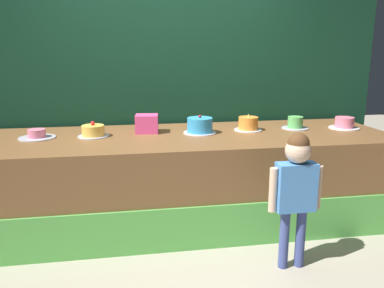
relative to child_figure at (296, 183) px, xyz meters
name	(u,v)px	position (x,y,z in m)	size (l,w,h in m)	color
ground_plane	(185,250)	(-0.75, 0.38, -0.67)	(12.00, 12.00, 0.00)	#ADA38E
stage_platform	(175,179)	(-0.75, 0.97, -0.25)	(4.02, 1.22, 0.83)	brown
curtain_backdrop	(166,78)	(-0.75, 1.67, 0.64)	(4.67, 0.08, 2.61)	#113823
child_figure	(296,183)	(0.00, 0.00, 0.00)	(0.40, 0.18, 1.03)	#3F4C8C
pink_box	(147,124)	(-0.99, 1.15, 0.25)	(0.21, 0.19, 0.17)	#EC4A8D
cake_far_left	(37,135)	(-1.97, 1.07, 0.19)	(0.32, 0.32, 0.08)	silver
cake_left	(93,131)	(-1.48, 1.05, 0.21)	(0.28, 0.28, 0.14)	silver
cake_center_left	(200,126)	(-0.51, 1.04, 0.24)	(0.31, 0.31, 0.17)	silver
cake_center_right	(248,124)	(-0.02, 1.09, 0.23)	(0.27, 0.27, 0.17)	white
cake_right	(295,123)	(0.47, 1.09, 0.22)	(0.26, 0.26, 0.12)	silver
cake_far_right	(344,123)	(0.96, 1.02, 0.21)	(0.30, 0.30, 0.11)	white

